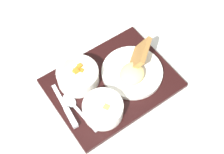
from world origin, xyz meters
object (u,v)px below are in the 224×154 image
object	(u,v)px
plate_main	(133,70)
knife	(69,114)
bowl_soup	(103,108)
bowl_salad	(78,75)
spoon	(74,106)

from	to	relation	value
plate_main	knife	distance (m)	0.25
knife	plate_main	bearing A→B (deg)	-82.15
bowl_soup	plate_main	size ratio (longest dim) A/B	0.61
bowl_salad	plate_main	distance (m)	0.18
plate_main	knife	size ratio (longest dim) A/B	1.19
bowl_salad	knife	size ratio (longest dim) A/B	0.79
bowl_salad	knife	world-z (taller)	bowl_salad
knife	spoon	bearing A→B (deg)	-56.09
plate_main	bowl_salad	bearing A→B (deg)	148.94
bowl_salad	spoon	distance (m)	0.10
bowl_salad	plate_main	size ratio (longest dim) A/B	0.67
bowl_salad	bowl_soup	xyz separation A→B (m)	(-0.01, -0.14, -0.00)
bowl_salad	plate_main	xyz separation A→B (m)	(0.15, -0.09, -0.01)
bowl_soup	knife	world-z (taller)	bowl_soup
bowl_soup	plate_main	world-z (taller)	plate_main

